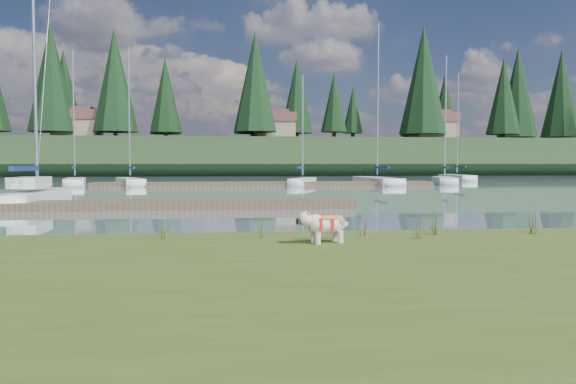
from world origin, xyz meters
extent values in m
plane|color=gray|center=(0.00, 30.00, 0.00)|extent=(200.00, 200.00, 0.00)
cube|color=#3D4E1A|center=(0.00, -6.00, 0.17)|extent=(60.00, 9.00, 0.35)
cube|color=#1C3118|center=(0.00, 73.00, 2.50)|extent=(200.00, 20.00, 5.00)
cylinder|color=silver|center=(0.68, -3.34, 0.46)|extent=(0.10, 0.10, 0.21)
cylinder|color=silver|center=(0.64, -3.13, 0.46)|extent=(0.10, 0.10, 0.21)
cylinder|color=silver|center=(1.10, -3.26, 0.46)|extent=(0.10, 0.10, 0.21)
cylinder|color=silver|center=(1.06, -3.05, 0.46)|extent=(0.10, 0.10, 0.21)
ellipsoid|color=silver|center=(0.88, -3.19, 0.68)|extent=(0.76, 0.49, 0.33)
ellipsoid|color=#B07342|center=(0.88, -3.19, 0.79)|extent=(0.55, 0.43, 0.12)
ellipsoid|color=silver|center=(0.46, -3.28, 0.79)|extent=(0.29, 0.30, 0.25)
cube|color=black|center=(0.36, -3.30, 0.75)|extent=(0.10, 0.14, 0.10)
cube|color=silver|center=(-9.20, 12.01, 0.22)|extent=(1.88, 7.11, 0.70)
ellipsoid|color=silver|center=(-9.34, 15.53, 0.22)|extent=(1.61, 1.98, 0.70)
cylinder|color=silver|center=(-9.23, 12.65, 6.14)|extent=(0.14, 0.14, 10.68)
cube|color=navy|center=(-9.16, 10.97, 1.55)|extent=(0.33, 3.21, 0.20)
cube|color=silver|center=(-9.19, 11.61, 0.95)|extent=(1.22, 2.61, 0.45)
cube|color=#4C3D2C|center=(-4.00, 9.00, 0.15)|extent=(16.00, 2.00, 0.30)
cube|color=#4C3D2C|center=(2.00, 30.00, 0.15)|extent=(26.00, 2.20, 0.30)
cube|color=silver|center=(-12.70, 32.06, 0.22)|extent=(2.77, 6.51, 0.70)
ellipsoid|color=silver|center=(-13.38, 35.16, 0.22)|extent=(1.72, 1.99, 0.70)
cylinder|color=silver|center=(-12.70, 32.06, 5.61)|extent=(0.12, 0.12, 9.62)
cube|color=navy|center=(-12.52, 31.21, 1.40)|extent=(0.74, 2.51, 0.20)
cube|color=silver|center=(-8.47, 31.82, 0.22)|extent=(3.29, 6.47, 0.70)
ellipsoid|color=silver|center=(-9.43, 34.84, 0.22)|extent=(1.84, 2.06, 0.70)
cylinder|color=silver|center=(-8.47, 31.82, 5.75)|extent=(0.12, 0.12, 9.90)
cube|color=navy|center=(-8.21, 31.00, 1.40)|extent=(0.95, 2.46, 0.20)
cube|color=silver|center=(5.00, 30.89, 0.22)|extent=(2.88, 5.08, 0.70)
ellipsoid|color=silver|center=(5.91, 33.22, 0.22)|extent=(1.52, 1.67, 0.70)
cylinder|color=silver|center=(5.00, 30.89, 4.74)|extent=(0.12, 0.12, 7.88)
cube|color=navy|center=(4.75, 30.25, 1.40)|extent=(0.91, 1.93, 0.20)
cube|color=silver|center=(11.36, 32.06, 0.22)|extent=(2.35, 8.11, 0.70)
ellipsoid|color=silver|center=(11.09, 36.05, 0.22)|extent=(1.89, 2.29, 0.70)
cylinder|color=silver|center=(11.36, 32.06, 6.95)|extent=(0.12, 0.12, 12.30)
cube|color=navy|center=(11.43, 30.97, 1.40)|extent=(0.41, 3.19, 0.20)
cube|color=silver|center=(17.29, 32.49, 0.22)|extent=(3.07, 6.56, 0.70)
ellipsoid|color=silver|center=(18.12, 35.58, 0.22)|extent=(1.80, 2.05, 0.70)
cylinder|color=silver|center=(17.29, 32.49, 5.74)|extent=(0.12, 0.12, 9.88)
cube|color=navy|center=(17.06, 31.64, 1.40)|extent=(0.86, 2.51, 0.20)
cube|color=silver|center=(22.12, 41.37, 0.22)|extent=(1.73, 6.71, 0.70)
ellipsoid|color=silver|center=(22.22, 44.70, 0.22)|extent=(1.51, 1.86, 0.70)
cylinder|color=silver|center=(22.12, 41.37, 5.77)|extent=(0.12, 0.12, 9.94)
cube|color=navy|center=(22.09, 40.46, 1.40)|extent=(0.28, 2.65, 0.20)
cone|color=#475B23|center=(-0.34, -2.37, 0.63)|extent=(0.03, 0.03, 0.55)
cone|color=brown|center=(-0.23, -2.44, 0.57)|extent=(0.03, 0.03, 0.44)
cone|color=#475B23|center=(-0.28, -2.34, 0.65)|extent=(0.03, 0.03, 0.61)
cone|color=brown|center=(-0.20, -2.40, 0.54)|extent=(0.03, 0.03, 0.39)
cone|color=#475B23|center=(-0.32, -2.45, 0.60)|extent=(0.03, 0.03, 0.50)
cone|color=#475B23|center=(1.65, -2.36, 0.58)|extent=(0.03, 0.03, 0.46)
cone|color=brown|center=(1.76, -2.43, 0.54)|extent=(0.03, 0.03, 0.37)
cone|color=#475B23|center=(1.71, -2.33, 0.60)|extent=(0.03, 0.03, 0.51)
cone|color=brown|center=(1.79, -2.39, 0.51)|extent=(0.03, 0.03, 0.32)
cone|color=#475B23|center=(1.67, -2.44, 0.56)|extent=(0.03, 0.03, 0.42)
cone|color=#475B23|center=(3.13, -2.28, 0.64)|extent=(0.03, 0.03, 0.58)
cone|color=brown|center=(3.24, -2.35, 0.58)|extent=(0.03, 0.03, 0.46)
cone|color=#475B23|center=(3.19, -2.25, 0.67)|extent=(0.03, 0.03, 0.64)
cone|color=brown|center=(3.27, -2.31, 0.55)|extent=(0.03, 0.03, 0.41)
cone|color=#475B23|center=(3.15, -2.36, 0.61)|extent=(0.03, 0.03, 0.52)
cone|color=#475B23|center=(-2.20, -2.38, 0.63)|extent=(0.03, 0.03, 0.56)
cone|color=brown|center=(-2.09, -2.45, 0.58)|extent=(0.03, 0.03, 0.45)
cone|color=#475B23|center=(-2.14, -2.35, 0.66)|extent=(0.03, 0.03, 0.62)
cone|color=brown|center=(-2.06, -2.41, 0.55)|extent=(0.03, 0.03, 0.39)
cone|color=#475B23|center=(-2.18, -2.46, 0.60)|extent=(0.03, 0.03, 0.51)
cone|color=#475B23|center=(2.58, -2.84, 0.55)|extent=(0.03, 0.03, 0.39)
cone|color=brown|center=(2.69, -2.91, 0.51)|extent=(0.03, 0.03, 0.31)
cone|color=#475B23|center=(2.64, -2.81, 0.57)|extent=(0.03, 0.03, 0.43)
cone|color=brown|center=(2.72, -2.87, 0.49)|extent=(0.03, 0.03, 0.28)
cone|color=#475B23|center=(2.60, -2.92, 0.53)|extent=(0.03, 0.03, 0.35)
cone|color=#475B23|center=(5.18, -2.41, 0.66)|extent=(0.03, 0.03, 0.62)
cone|color=brown|center=(5.29, -2.48, 0.60)|extent=(0.03, 0.03, 0.50)
cone|color=#475B23|center=(5.24, -2.38, 0.69)|extent=(0.03, 0.03, 0.68)
cone|color=brown|center=(5.32, -2.44, 0.57)|extent=(0.03, 0.03, 0.44)
cone|color=#475B23|center=(5.20, -2.49, 0.63)|extent=(0.03, 0.03, 0.56)
cube|color=#33281C|center=(0.00, -1.60, 0.07)|extent=(60.00, 0.50, 0.14)
cylinder|color=#382619|center=(-25.00, 68.00, 5.90)|extent=(0.60, 0.60, 1.80)
cone|color=black|center=(-25.00, 68.00, 13.55)|extent=(6.60, 6.60, 15.00)
cylinder|color=#382619|center=(-10.00, 72.00, 5.90)|extent=(0.60, 0.60, 1.80)
cone|color=black|center=(-10.00, 72.00, 11.75)|extent=(4.84, 4.84, 11.00)
cylinder|color=#382619|center=(3.00, 66.00, 5.90)|extent=(0.60, 0.60, 1.80)
cone|color=black|center=(3.00, 66.00, 13.10)|extent=(6.16, 6.16, 14.00)
cylinder|color=#382619|center=(15.00, 70.00, 5.90)|extent=(0.60, 0.60, 1.80)
cone|color=black|center=(15.00, 70.00, 10.85)|extent=(3.96, 3.96, 9.00)
cylinder|color=#382619|center=(28.00, 68.00, 5.90)|extent=(0.60, 0.60, 1.80)
cone|color=black|center=(28.00, 68.00, 14.00)|extent=(7.04, 7.04, 16.00)
cylinder|color=#382619|center=(42.00, 71.00, 5.90)|extent=(0.60, 0.60, 1.80)
cone|color=black|center=(42.00, 71.00, 12.20)|extent=(5.28, 5.28, 12.00)
cube|color=gray|center=(-22.00, 70.00, 6.40)|extent=(6.00, 5.00, 2.80)
cube|color=brown|center=(-22.00, 70.00, 8.50)|extent=(6.30, 5.30, 1.40)
cube|color=brown|center=(-22.00, 70.00, 9.30)|extent=(4.20, 3.60, 0.70)
cube|color=gray|center=(6.00, 71.00, 6.40)|extent=(6.00, 5.00, 2.80)
cube|color=brown|center=(6.00, 71.00, 8.50)|extent=(6.30, 5.30, 1.40)
cube|color=brown|center=(6.00, 71.00, 9.30)|extent=(4.20, 3.60, 0.70)
cube|color=gray|center=(30.00, 69.00, 6.40)|extent=(6.00, 5.00, 2.80)
cube|color=brown|center=(30.00, 69.00, 8.50)|extent=(6.30, 5.30, 1.40)
cube|color=brown|center=(30.00, 69.00, 9.30)|extent=(4.20, 3.60, 0.70)
camera|label=1|loc=(-0.89, -13.03, 1.78)|focal=35.00mm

